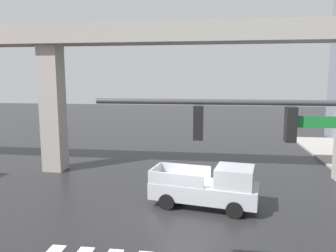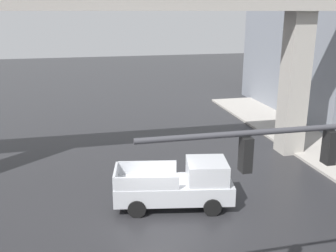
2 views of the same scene
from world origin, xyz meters
name	(u,v)px [view 1 (image 1 of 2)]	position (x,y,z in m)	size (l,w,h in m)	color
ground_plane	(185,211)	(0.00, 0.00, 0.00)	(120.00, 120.00, 0.00)	#232326
elevated_overpass	(194,47)	(0.00, 5.78, 8.05)	(52.27, 2.09, 9.48)	#9E9991
pickup_truck	(210,187)	(1.12, 0.67, 0.99)	(5.36, 2.78, 2.08)	#A8AAAF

